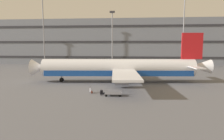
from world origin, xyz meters
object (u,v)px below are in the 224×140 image
at_px(baggage_cart, 113,93).
at_px(suitcase_small, 102,93).
at_px(backpack_orange, 92,92).
at_px(airliner, 120,68).
at_px(suitcase_silver, 102,93).
at_px(suitcase_upright, 91,90).

bearing_deg(baggage_cart, suitcase_small, 150.11).
relative_size(suitcase_small, backpack_orange, 1.48).
xyz_separation_m(airliner, suitcase_small, (-2.20, -11.06, -2.76)).
xyz_separation_m(airliner, baggage_cart, (-0.36, -12.12, -2.46)).
height_order(suitcase_small, baggage_cart, baggage_cart).
xyz_separation_m(airliner, suitcase_silver, (-2.23, -11.79, -2.47)).
relative_size(suitcase_upright, baggage_cart, 0.29).
height_order(airliner, baggage_cart, airliner).
xyz_separation_m(suitcase_silver, backpack_orange, (-1.69, 0.78, -0.17)).
relative_size(suitcase_upright, backpack_orange, 1.76).
relative_size(suitcase_small, suitcase_upright, 0.84).
height_order(airliner, backpack_orange, airliner).
relative_size(backpack_orange, baggage_cart, 0.17).
distance_m(airliner, suitcase_upright, 11.37).
xyz_separation_m(backpack_orange, baggage_cart, (3.56, -1.11, 0.18)).
bearing_deg(suitcase_upright, airliner, 67.47).
bearing_deg(baggage_cart, airliner, 88.32).
height_order(airliner, suitcase_silver, airliner).
height_order(suitcase_upright, backpack_orange, suitcase_upright).
relative_size(suitcase_silver, baggage_cart, 0.27).
bearing_deg(baggage_cart, backpack_orange, 162.64).
bearing_deg(suitcase_silver, suitcase_upright, 142.79).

